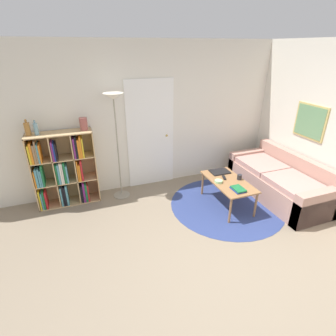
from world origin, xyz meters
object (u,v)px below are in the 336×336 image
at_px(bookshelf, 63,170).
at_px(laptop, 220,172).
at_px(coffee_table, 228,184).
at_px(vase_on_shelf, 84,124).
at_px(bottle_middle, 36,129).
at_px(bowl, 218,181).
at_px(cup, 239,177).
at_px(couch, 281,181).
at_px(floor_lamp, 115,112).
at_px(bottle_left, 27,129).

distance_m(bookshelf, laptop, 2.67).
xyz_separation_m(coffee_table, vase_on_shelf, (-2.12, 1.03, 0.95)).
distance_m(laptop, bottle_middle, 3.05).
height_order(bowl, vase_on_shelf, vase_on_shelf).
distance_m(bowl, bottle_middle, 2.94).
xyz_separation_m(bowl, cup, (0.38, -0.03, 0.02)).
xyz_separation_m(bookshelf, couch, (3.62, -1.07, -0.35)).
relative_size(bowl, vase_on_shelf, 0.64).
bearing_deg(bookshelf, floor_lamp, -6.60).
relative_size(laptop, bottle_middle, 1.46).
bearing_deg(bowl, coffee_table, -4.82).
height_order(couch, cup, couch).
height_order(coffee_table, cup, cup).
height_order(bookshelf, laptop, bookshelf).
bearing_deg(cup, bowl, 175.70).
bearing_deg(bottle_middle, floor_lamp, -4.47).
bearing_deg(coffee_table, bottle_middle, 160.09).
bearing_deg(floor_lamp, coffee_table, -29.60).
height_order(laptop, bottle_middle, bottle_middle).
distance_m(cup, bottle_middle, 3.29).
bearing_deg(bowl, bottle_middle, 159.12).
bearing_deg(bowl, floor_lamp, 147.83).
bearing_deg(laptop, cup, -64.95).
distance_m(laptop, bowl, 0.39).
xyz_separation_m(couch, coffee_table, (-1.08, 0.04, 0.14)).
relative_size(coffee_table, cup, 11.42).
bearing_deg(couch, bottle_middle, 164.75).
relative_size(couch, coffee_table, 1.90).
height_order(bowl, cup, cup).
bearing_deg(bookshelf, laptop, -15.00).
height_order(cup, bottle_left, bottle_left).
xyz_separation_m(cup, vase_on_shelf, (-2.31, 1.04, 0.86)).
bearing_deg(bookshelf, bottle_left, 179.88).
bearing_deg(bowl, laptop, 56.69).
distance_m(floor_lamp, bottle_middle, 1.20).
height_order(bottle_left, bottle_middle, bottle_left).
bearing_deg(bottle_middle, bookshelf, 3.02).
xyz_separation_m(bookshelf, bottle_middle, (-0.26, -0.01, 0.73)).
bearing_deg(laptop, bowl, -123.31).
relative_size(couch, bottle_left, 7.68).
relative_size(coffee_table, bottle_left, 4.05).
bearing_deg(laptop, couch, -20.13).
relative_size(bottle_left, bottle_middle, 1.08).
bearing_deg(cup, bottle_left, 161.50).
relative_size(bowl, bottle_middle, 0.57).
relative_size(floor_lamp, bowl, 14.17).
xyz_separation_m(bookshelf, bowl, (2.36, -1.02, -0.14)).
distance_m(bookshelf, cup, 2.94).
distance_m(laptop, bottle_left, 3.16).
relative_size(couch, laptop, 5.68).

